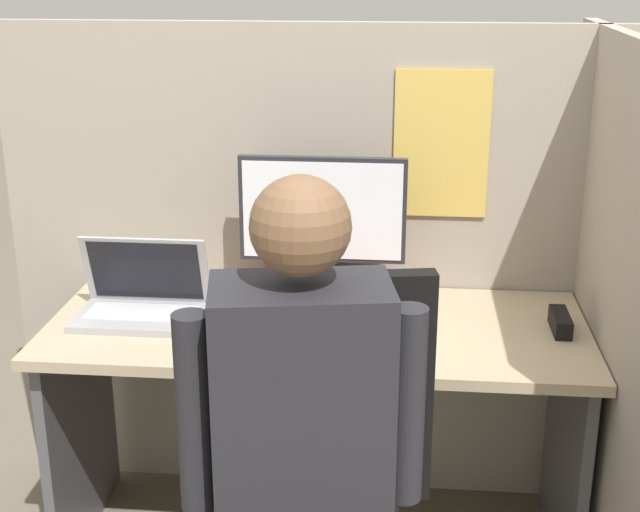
{
  "coord_description": "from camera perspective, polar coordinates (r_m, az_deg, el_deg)",
  "views": [
    {
      "loc": [
        0.22,
        -1.94,
        1.68
      ],
      "look_at": [
        0.02,
        0.15,
        0.96
      ],
      "focal_mm": 50.0,
      "sensor_mm": 36.0,
      "label": 1
    }
  ],
  "objects": [
    {
      "name": "cubicle_panel_right",
      "position": [
        2.44,
        17.92,
        -4.6
      ],
      "size": [
        0.04,
        1.24,
        1.49
      ],
      "color": "gray",
      "rests_on": "ground"
    },
    {
      "name": "laptop",
      "position": [
        2.53,
        -11.3,
        -2.94
      ],
      "size": [
        0.36,
        0.22,
        0.23
      ],
      "color": "#99999E",
      "rests_on": "desk"
    },
    {
      "name": "carrot_toy",
      "position": [
        2.32,
        4.77,
        -5.31
      ],
      "size": [
        0.04,
        0.15,
        0.04
      ],
      "color": "orange",
      "rests_on": "desk"
    },
    {
      "name": "paper_box",
      "position": [
        2.59,
        0.22,
        -2.2
      ],
      "size": [
        0.36,
        0.21,
        0.07
      ],
      "color": "red",
      "rests_on": "desk"
    },
    {
      "name": "mouse",
      "position": [
        2.36,
        -7.02,
        -4.99
      ],
      "size": [
        0.06,
        0.04,
        0.04
      ],
      "color": "black",
      "rests_on": "desk"
    },
    {
      "name": "stapler",
      "position": [
        2.49,
        15.13,
        -4.12
      ],
      "size": [
        0.04,
        0.14,
        0.05
      ],
      "color": "black",
      "rests_on": "desk"
    },
    {
      "name": "cubicle_panel_back",
      "position": [
        2.75,
        0.54,
        -0.86
      ],
      "size": [
        1.98,
        0.05,
        1.49
      ],
      "color": "gray",
      "rests_on": "ground"
    },
    {
      "name": "monitor",
      "position": [
        2.52,
        0.23,
        2.44
      ],
      "size": [
        0.47,
        0.2,
        0.36
      ],
      "color": "#232328",
      "rests_on": "paper_box"
    },
    {
      "name": "desk",
      "position": [
        2.53,
        -0.2,
        -7.9
      ],
      "size": [
        1.48,
        0.62,
        0.71
      ],
      "color": "tan",
      "rests_on": "ground"
    },
    {
      "name": "person",
      "position": [
        1.74,
        -1.66,
        -13.07
      ],
      "size": [
        0.47,
        0.45,
        1.31
      ],
      "color": "black",
      "rests_on": "ground"
    }
  ]
}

